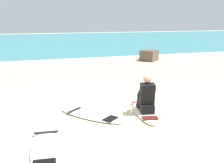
{
  "coord_description": "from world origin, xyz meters",
  "views": [
    {
      "loc": [
        -1.88,
        -5.7,
        2.31
      ],
      "look_at": [
        0.47,
        1.39,
        0.55
      ],
      "focal_mm": 42.87,
      "sensor_mm": 36.0,
      "label": 1
    }
  ],
  "objects_px": {
    "surfboard_main": "(144,110)",
    "surfboard_spare_far": "(91,115)",
    "shoreline_rock": "(149,56)",
    "surfboard_spare_near": "(46,147)",
    "surfer_seated": "(146,97)"
  },
  "relations": [
    {
      "from": "surfboard_main",
      "to": "surfer_seated",
      "type": "bearing_deg",
      "value": -104.16
    },
    {
      "from": "surfboard_main",
      "to": "surfer_seated",
      "type": "distance_m",
      "value": 0.44
    },
    {
      "from": "surfboard_main",
      "to": "surfboard_spare_far",
      "type": "height_order",
      "value": "same"
    },
    {
      "from": "surfer_seated",
      "to": "surfboard_spare_far",
      "type": "distance_m",
      "value": 1.43
    },
    {
      "from": "surfboard_spare_near",
      "to": "shoreline_rock",
      "type": "relative_size",
      "value": 2.28
    },
    {
      "from": "surfboard_spare_far",
      "to": "shoreline_rock",
      "type": "xyz_separation_m",
      "value": [
        5.26,
        7.54,
        0.26
      ]
    },
    {
      "from": "surfboard_main",
      "to": "surfboard_spare_near",
      "type": "relative_size",
      "value": 1.03
    },
    {
      "from": "surfboard_main",
      "to": "surfboard_spare_far",
      "type": "relative_size",
      "value": 1.22
    },
    {
      "from": "surfboard_spare_near",
      "to": "shoreline_rock",
      "type": "bearing_deg",
      "value": 54.06
    },
    {
      "from": "surfer_seated",
      "to": "surfboard_spare_near",
      "type": "xyz_separation_m",
      "value": [
        -2.52,
        -1.08,
        -0.4
      ]
    },
    {
      "from": "surfer_seated",
      "to": "surfboard_spare_near",
      "type": "distance_m",
      "value": 2.77
    },
    {
      "from": "surfer_seated",
      "to": "surfboard_spare_near",
      "type": "bearing_deg",
      "value": -156.92
    },
    {
      "from": "surfer_seated",
      "to": "surfboard_spare_far",
      "type": "relative_size",
      "value": 0.55
    },
    {
      "from": "surfboard_spare_near",
      "to": "surfboard_spare_far",
      "type": "relative_size",
      "value": 1.18
    },
    {
      "from": "surfboard_main",
      "to": "shoreline_rock",
      "type": "distance_m",
      "value": 8.54
    }
  ]
}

